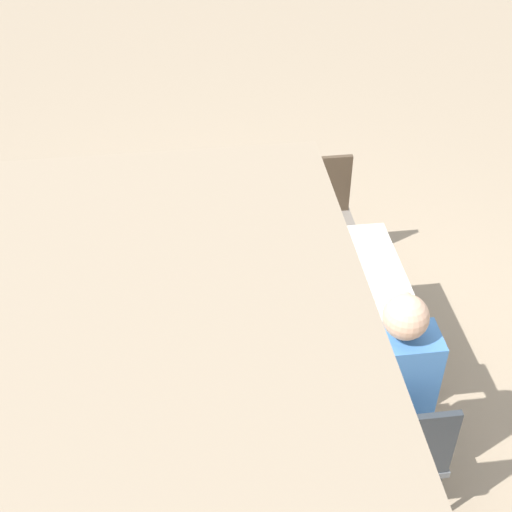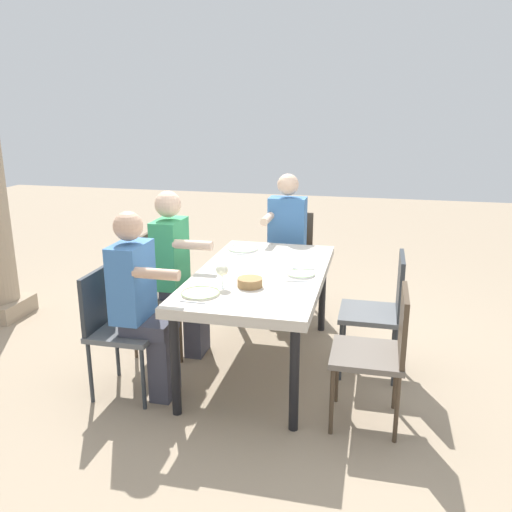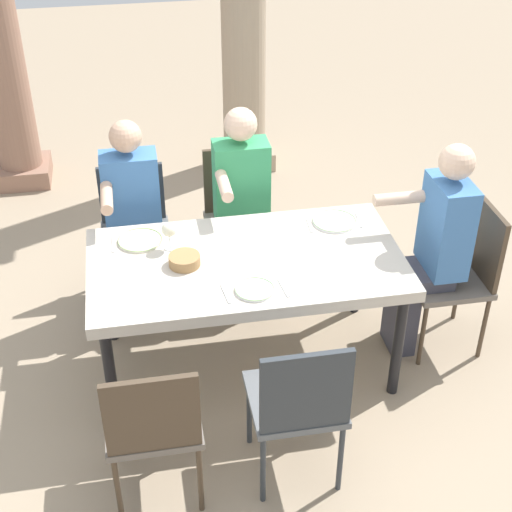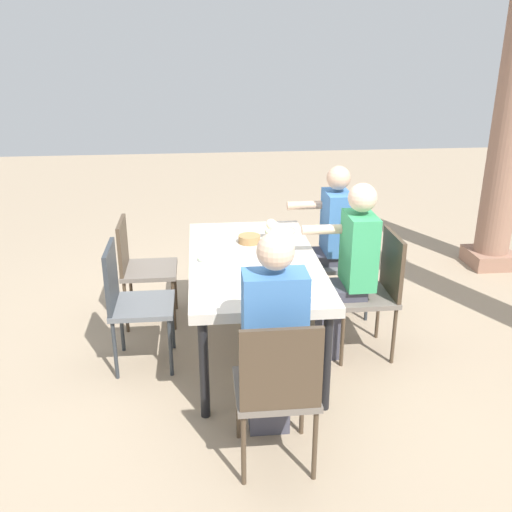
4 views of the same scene
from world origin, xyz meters
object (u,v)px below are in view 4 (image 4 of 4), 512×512
object	(u,v)px
plate_2	(307,288)
chair_head_east	(277,386)
plate_0	(281,231)
plate_1	(212,258)
chair_mid_south	(130,298)
diner_guest_third	(328,238)
chair_west_north	(350,256)
chair_mid_north	(375,286)
diner_man_white	(349,266)
dining_table	(254,267)
diner_woman_green	(273,337)
wine_glass_0	(271,225)
bread_basket	(249,239)
chair_west_south	(140,264)
stone_column_near	(508,138)

from	to	relation	value
plate_2	chair_head_east	bearing A→B (deg)	-21.70
plate_0	plate_1	bearing A→B (deg)	-46.16
chair_mid_south	diner_guest_third	size ratio (longest dim) A/B	0.71
plate_1	chair_west_north	bearing A→B (deg)	116.09
chair_mid_north	diner_man_white	xyz separation A→B (m)	(-0.00, -0.20, 0.16)
dining_table	diner_woman_green	distance (m)	1.08
chair_head_east	diner_guest_third	world-z (taller)	diner_guest_third
chair_mid_south	wine_glass_0	bearing A→B (deg)	115.00
chair_west_north	chair_mid_north	size ratio (longest dim) A/B	0.93
chair_head_east	diner_woman_green	bearing A→B (deg)	179.18
plate_1	diner_guest_third	bearing A→B (deg)	120.70
chair_head_east	dining_table	bearing A→B (deg)	180.00
bread_basket	diner_guest_third	bearing A→B (deg)	110.30
chair_west_north	chair_mid_north	bearing A→B (deg)	0.51
chair_head_east	diner_woman_green	size ratio (longest dim) A/B	0.70
plate_0	bread_basket	bearing A→B (deg)	-51.17
chair_mid_south	chair_head_east	size ratio (longest dim) A/B	0.98
chair_head_east	diner_man_white	distance (m)	1.38
chair_west_north	diner_man_white	bearing A→B (deg)	-16.21
diner_woman_green	wine_glass_0	distance (m)	1.49
chair_mid_south	chair_west_south	bearing A→B (deg)	179.77
chair_west_south	bread_basket	xyz separation A→B (m)	(0.25, 0.88, 0.27)
diner_man_white	chair_west_north	bearing A→B (deg)	163.79
chair_mid_north	chair_head_east	bearing A→B (deg)	-36.81
wine_glass_0	plate_1	xyz separation A→B (m)	(0.39, -0.47, -0.11)
chair_head_east	bread_basket	distance (m)	1.63
dining_table	diner_guest_third	distance (m)	0.90
dining_table	diner_woman_green	xyz separation A→B (m)	(1.08, 0.00, 0.02)
plate_1	bread_basket	world-z (taller)	bread_basket
chair_west_south	diner_woman_green	size ratio (longest dim) A/B	0.66
plate_1	plate_2	bearing A→B (deg)	45.01
plate_2	wine_glass_0	bearing A→B (deg)	-173.82
dining_table	chair_west_south	distance (m)	1.07
chair_mid_north	diner_guest_third	world-z (taller)	diner_guest_third
chair_west_north	diner_guest_third	xyz separation A→B (m)	(-0.00, -0.20, 0.17)
plate_2	bread_basket	bearing A→B (deg)	-162.72
diner_man_white	plate_0	distance (m)	0.77
dining_table	plate_2	bearing A→B (deg)	26.10
chair_west_south	chair_head_east	world-z (taller)	chair_head_east
plate_2	diner_woman_green	bearing A→B (deg)	-28.85
chair_west_north	chair_head_east	xyz separation A→B (m)	(1.86, -0.88, 0.02)
dining_table	diner_guest_third	size ratio (longest dim) A/B	1.33
diner_woman_green	chair_west_north	bearing A→B (deg)	152.19
diner_guest_third	plate_0	bearing A→B (deg)	-86.04
stone_column_near	diner_guest_third	bearing A→B (deg)	-65.44
dining_table	bread_basket	bearing A→B (deg)	-179.78
chair_west_south	diner_guest_third	distance (m)	1.57
plate_1	diner_man_white	bearing A→B (deg)	84.16
chair_west_south	chair_head_east	xyz separation A→B (m)	(1.86, 0.88, 0.02)
wine_glass_0	bread_basket	world-z (taller)	wine_glass_0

